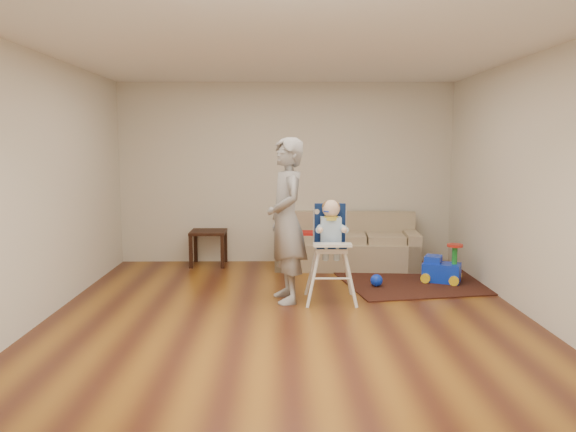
{
  "coord_description": "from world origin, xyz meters",
  "views": [
    {
      "loc": [
        -0.08,
        -5.72,
        1.78
      ],
      "look_at": [
        0.0,
        0.4,
        1.0
      ],
      "focal_mm": 35.0,
      "sensor_mm": 36.0,
      "label": 1
    }
  ],
  "objects_px": {
    "toy_ball": "(377,280)",
    "high_chair": "(331,252)",
    "adult": "(286,220)",
    "side_table": "(209,248)",
    "sofa": "(347,241)",
    "ride_on_toy": "(442,262)"
  },
  "relations": [
    {
      "from": "toy_ball",
      "to": "high_chair",
      "type": "bearing_deg",
      "value": -136.62
    },
    {
      "from": "sofa",
      "to": "high_chair",
      "type": "height_order",
      "value": "high_chair"
    },
    {
      "from": "ride_on_toy",
      "to": "adult",
      "type": "bearing_deg",
      "value": -133.81
    },
    {
      "from": "high_chair",
      "to": "side_table",
      "type": "bearing_deg",
      "value": 130.48
    },
    {
      "from": "toy_ball",
      "to": "adult",
      "type": "height_order",
      "value": "adult"
    },
    {
      "from": "sofa",
      "to": "high_chair",
      "type": "distance_m",
      "value": 1.82
    },
    {
      "from": "sofa",
      "to": "ride_on_toy",
      "type": "xyz_separation_m",
      "value": [
        1.13,
        -0.93,
        -0.12
      ]
    },
    {
      "from": "toy_ball",
      "to": "high_chair",
      "type": "xyz_separation_m",
      "value": [
        -0.63,
        -0.6,
        0.47
      ]
    },
    {
      "from": "toy_ball",
      "to": "sofa",
      "type": "bearing_deg",
      "value": 101.64
    },
    {
      "from": "sofa",
      "to": "side_table",
      "type": "bearing_deg",
      "value": 179.07
    },
    {
      "from": "sofa",
      "to": "adult",
      "type": "height_order",
      "value": "adult"
    },
    {
      "from": "side_table",
      "to": "high_chair",
      "type": "distance_m",
      "value": 2.58
    },
    {
      "from": "toy_ball",
      "to": "adult",
      "type": "relative_size",
      "value": 0.08
    },
    {
      "from": "side_table",
      "to": "ride_on_toy",
      "type": "distance_m",
      "value": 3.35
    },
    {
      "from": "side_table",
      "to": "high_chair",
      "type": "xyz_separation_m",
      "value": [
        1.64,
        -1.97,
        0.31
      ]
    },
    {
      "from": "side_table",
      "to": "sofa",
      "type": "bearing_deg",
      "value": -5.54
    },
    {
      "from": "sofa",
      "to": "adult",
      "type": "xyz_separation_m",
      "value": [
        -0.89,
        -1.75,
        0.54
      ]
    },
    {
      "from": "adult",
      "to": "high_chair",
      "type": "bearing_deg",
      "value": 73.98
    },
    {
      "from": "high_chair",
      "to": "adult",
      "type": "bearing_deg",
      "value": 177.92
    },
    {
      "from": "side_table",
      "to": "adult",
      "type": "height_order",
      "value": "adult"
    },
    {
      "from": "high_chair",
      "to": "toy_ball",
      "type": "bearing_deg",
      "value": 44.1
    },
    {
      "from": "side_table",
      "to": "ride_on_toy",
      "type": "xyz_separation_m",
      "value": [
        3.16,
        -1.13,
        0.01
      ]
    }
  ]
}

